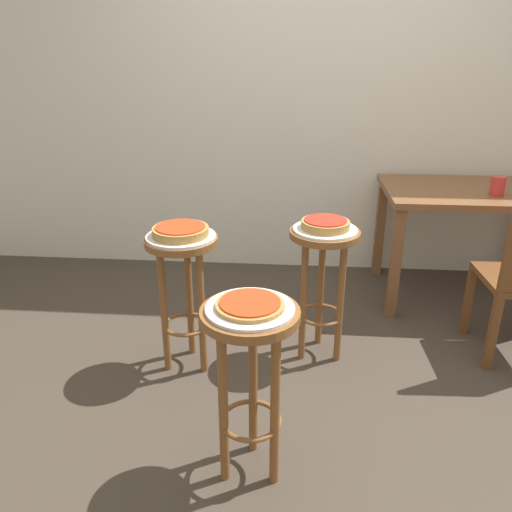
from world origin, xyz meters
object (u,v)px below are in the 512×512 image
(pizza_foreground, at_px, (250,304))
(stool_leftside, at_px, (323,267))
(serving_plate_foreground, at_px, (250,309))
(serving_plate_middle, at_px, (181,236))
(pizza_middle, at_px, (181,231))
(dining_table, at_px, (469,206))
(serving_plate_leftside, at_px, (325,229))
(stool_middle, at_px, (183,275))
(pizza_leftside, at_px, (325,224))
(cup_near_edge, at_px, (498,186))
(stool_foreground, at_px, (250,358))

(pizza_foreground, bearing_deg, stool_leftside, 70.87)
(pizza_foreground, distance_m, stool_leftside, 0.93)
(serving_plate_foreground, xyz_separation_m, serving_plate_middle, (-0.40, 0.70, 0.00))
(pizza_middle, bearing_deg, serving_plate_foreground, -60.15)
(pizza_middle, xyz_separation_m, dining_table, (1.65, 0.95, -0.12))
(serving_plate_middle, bearing_deg, serving_plate_leftside, 12.87)
(pizza_foreground, xyz_separation_m, stool_middle, (-0.40, 0.70, -0.22))
(stool_leftside, relative_size, serving_plate_leftside, 2.22)
(serving_plate_foreground, bearing_deg, pizza_leftside, 70.87)
(dining_table, xyz_separation_m, cup_near_edge, (0.09, -0.15, 0.17))
(stool_leftside, bearing_deg, serving_plate_middle, -167.13)
(pizza_foreground, distance_m, pizza_leftside, 0.90)
(stool_foreground, relative_size, serving_plate_leftside, 2.22)
(serving_plate_foreground, height_order, pizza_leftside, pizza_leftside)
(pizza_foreground, bearing_deg, cup_near_edge, 48.16)
(stool_middle, distance_m, cup_near_edge, 1.94)
(pizza_leftside, bearing_deg, serving_plate_leftside, 0.00)
(pizza_middle, distance_m, dining_table, 1.90)
(stool_leftside, bearing_deg, pizza_middle, -167.13)
(serving_plate_leftside, xyz_separation_m, cup_near_edge, (1.04, 0.64, 0.08))
(cup_near_edge, bearing_deg, stool_foreground, -131.84)
(stool_middle, bearing_deg, pizza_leftside, 12.87)
(pizza_middle, height_order, cup_near_edge, cup_near_edge)
(stool_foreground, relative_size, stool_leftside, 1.00)
(stool_middle, bearing_deg, serving_plate_foreground, -60.15)
(stool_foreground, height_order, stool_leftside, same)
(serving_plate_middle, bearing_deg, pizza_leftside, 12.87)
(stool_leftside, relative_size, dining_table, 0.67)
(stool_foreground, distance_m, stool_leftside, 0.90)
(pizza_middle, distance_m, pizza_leftside, 0.71)
(pizza_foreground, xyz_separation_m, cup_near_edge, (1.34, 1.50, 0.06))
(pizza_foreground, distance_m, serving_plate_leftside, 0.90)
(pizza_leftside, bearing_deg, pizza_foreground, -109.13)
(stool_leftside, bearing_deg, serving_plate_foreground, -109.13)
(pizza_foreground, relative_size, stool_leftside, 0.34)
(pizza_foreground, bearing_deg, dining_table, 52.81)
(serving_plate_foreground, bearing_deg, serving_plate_middle, 119.85)
(stool_foreground, distance_m, serving_plate_foreground, 0.20)
(serving_plate_foreground, distance_m, pizza_foreground, 0.02)
(pizza_middle, bearing_deg, serving_plate_middle, 0.00)
(cup_near_edge, bearing_deg, pizza_leftside, -148.41)
(pizza_leftside, bearing_deg, serving_plate_foreground, -109.13)
(pizza_leftside, bearing_deg, serving_plate_middle, -167.13)
(stool_leftside, relative_size, pizza_leftside, 2.97)
(pizza_middle, distance_m, cup_near_edge, 1.91)
(pizza_middle, height_order, pizza_leftside, same)
(serving_plate_foreground, xyz_separation_m, stool_leftside, (0.30, 0.85, -0.20))
(stool_foreground, distance_m, cup_near_edge, 2.03)
(serving_plate_foreground, relative_size, pizza_leftside, 1.30)
(serving_plate_middle, distance_m, pizza_leftside, 0.71)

